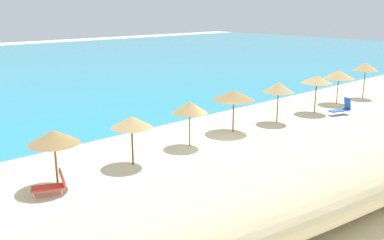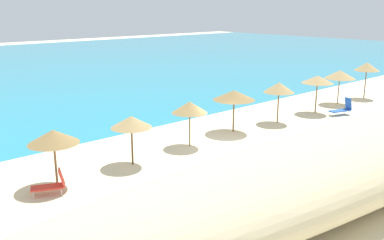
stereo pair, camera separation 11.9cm
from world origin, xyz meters
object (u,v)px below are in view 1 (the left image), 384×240
object	(u,v)px
beach_umbrella_5	(234,95)
beach_umbrella_6	(279,87)
lounge_chair_0	(52,185)
beach_umbrella_9	(366,67)
lounge_chair_1	(342,108)
beach_umbrella_4	(190,107)
beach_umbrella_7	(317,79)
beach_umbrella_3	(132,122)
beach_umbrella_2	(54,137)
beach_ball	(91,215)
beach_umbrella_8	(339,74)

from	to	relation	value
beach_umbrella_5	beach_umbrella_6	bearing A→B (deg)	-7.04
beach_umbrella_6	lounge_chair_0	distance (m)	16.20
beach_umbrella_9	lounge_chair_1	size ratio (longest dim) A/B	1.72
beach_umbrella_5	lounge_chair_0	distance (m)	12.48
beach_umbrella_4	beach_umbrella_6	world-z (taller)	beach_umbrella_6
beach_umbrella_7	lounge_chair_1	distance (m)	2.70
beach_umbrella_3	beach_umbrella_6	bearing A→B (deg)	0.58
beach_umbrella_6	beach_umbrella_9	size ratio (longest dim) A/B	0.90
beach_umbrella_4	lounge_chair_0	world-z (taller)	beach_umbrella_4
beach_umbrella_5	beach_umbrella_9	distance (m)	15.64
beach_umbrella_9	lounge_chair_0	xyz separation A→B (m)	(-27.90, -0.81, -2.21)
beach_umbrella_5	beach_umbrella_7	distance (m)	8.08
beach_umbrella_5	beach_umbrella_6	size ratio (longest dim) A/B	0.96
lounge_chair_1	beach_umbrella_7	bearing A→B (deg)	44.77
beach_umbrella_2	beach_umbrella_5	distance (m)	11.75
beach_umbrella_7	lounge_chair_0	world-z (taller)	beach_umbrella_7
beach_umbrella_2	lounge_chair_1	size ratio (longest dim) A/B	1.44
beach_umbrella_7	beach_umbrella_4	bearing A→B (deg)	178.42
beach_umbrella_7	beach_umbrella_3	bearing A→B (deg)	179.84
beach_umbrella_9	beach_ball	bearing A→B (deg)	-172.40
beach_umbrella_2	beach_umbrella_4	world-z (taller)	beach_umbrella_4
beach_umbrella_9	beach_umbrella_6	bearing A→B (deg)	179.95
beach_umbrella_2	beach_umbrella_8	world-z (taller)	beach_umbrella_8
lounge_chair_1	beach_ball	size ratio (longest dim) A/B	6.42
lounge_chair_0	beach_ball	bearing A→B (deg)	-152.38
beach_umbrella_3	beach_umbrella_6	world-z (taller)	beach_umbrella_6
lounge_chair_0	beach_umbrella_8	bearing A→B (deg)	-62.49
beach_umbrella_2	beach_umbrella_6	world-z (taller)	beach_umbrella_6
beach_umbrella_5	beach_umbrella_8	size ratio (longest dim) A/B	0.97
beach_umbrella_8	beach_ball	world-z (taller)	beach_umbrella_8
lounge_chair_0	beach_umbrella_5	bearing A→B (deg)	-59.19
beach_umbrella_5	beach_umbrella_3	bearing A→B (deg)	-175.72
beach_umbrella_8	beach_umbrella_9	distance (m)	3.69
beach_umbrella_5	lounge_chair_0	world-z (taller)	beach_umbrella_5
beach_umbrella_5	beach_ball	world-z (taller)	beach_umbrella_5
beach_umbrella_3	beach_ball	world-z (taller)	beach_umbrella_3
beach_umbrella_6	lounge_chair_1	bearing A→B (deg)	-19.40
beach_umbrella_7	beach_umbrella_9	world-z (taller)	beach_umbrella_9
beach_umbrella_8	beach_umbrella_9	xyz separation A→B (m)	(3.66, -0.33, 0.31)
beach_umbrella_6	beach_umbrella_9	distance (m)	11.83
beach_umbrella_2	beach_umbrella_3	xyz separation A→B (m)	(3.90, 0.01, -0.06)
beach_umbrella_4	lounge_chair_1	size ratio (longest dim) A/B	1.44
beach_umbrella_2	lounge_chair_0	size ratio (longest dim) A/B	1.71
lounge_chair_1	beach_ball	xyz separation A→B (m)	(-21.04, -1.91, -0.33)
beach_umbrella_5	beach_umbrella_9	size ratio (longest dim) A/B	0.87
beach_umbrella_7	lounge_chair_0	distance (m)	20.44
beach_umbrella_8	lounge_chair_0	xyz separation A→B (m)	(-24.24, -1.14, -1.90)
beach_umbrella_2	beach_ball	world-z (taller)	beach_umbrella_2
beach_umbrella_6	beach_ball	world-z (taller)	beach_umbrella_6
beach_umbrella_3	lounge_chair_0	xyz separation A→B (m)	(-4.44, -0.70, -1.70)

